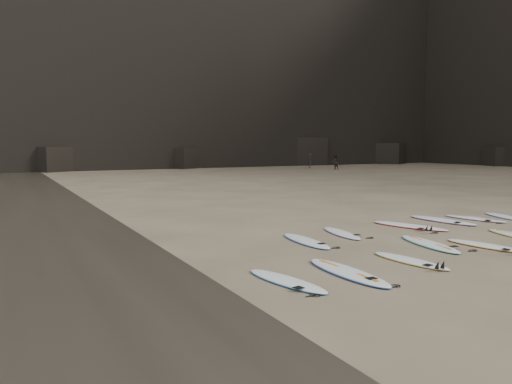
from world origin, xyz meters
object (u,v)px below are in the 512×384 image
surfboard_7 (410,226)px  surfboard_11 (287,281)px  surfboard_8 (442,220)px  surfboard_1 (410,260)px  person_b (335,162)px  surfboard_3 (487,246)px  surfboard_2 (429,244)px  surfboard_10 (506,217)px  surfboard_0 (347,272)px  surfboard_9 (475,218)px  person_a (310,161)px  surfboard_6 (341,233)px  surfboard_5 (306,241)px

surfboard_7 → surfboard_11: (-7.29, -3.90, -0.01)m
surfboard_7 → surfboard_8: same height
surfboard_1 → person_b: bearing=50.4°
surfboard_3 → surfboard_8: surfboard_8 is taller
surfboard_2 → surfboard_10: size_ratio=1.13×
surfboard_0 → surfboard_10: (10.63, 3.82, -0.01)m
surfboard_8 → surfboard_9: 1.48m
surfboard_0 → surfboard_8: size_ratio=0.99×
surfboard_7 → person_b: size_ratio=1.72×
surfboard_1 → person_b: 42.88m
surfboard_8 → surfboard_10: size_ratio=1.20×
surfboard_10 → person_a: bearing=84.1°
surfboard_3 → person_a: 44.09m
surfboard_2 → person_b: (22.17, 34.22, 0.76)m
surfboard_0 → surfboard_8: same height
surfboard_1 → surfboard_2: (1.95, 1.23, 0.01)m
surfboard_8 → person_b: size_ratio=1.73×
surfboard_1 → surfboard_2: 2.30m
surfboard_6 → person_b: size_ratio=1.42×
surfboard_6 → surfboard_8: size_ratio=0.82×
surfboard_11 → person_b: person_b is taller
surfboard_5 → surfboard_7: size_ratio=0.91×
surfboard_9 → person_a: 39.13m
surfboard_3 → surfboard_5: bearing=134.9°
surfboard_6 → person_a: bearing=68.1°
surfboard_1 → surfboard_9: surfboard_9 is taller
surfboard_0 → surfboard_8: (7.73, 4.31, 0.00)m
surfboard_3 → person_b: 40.92m
surfboard_0 → surfboard_9: (9.18, 4.05, -0.01)m
surfboard_1 → surfboard_9: (7.14, 3.88, 0.00)m
surfboard_9 → person_a: bearing=53.4°
surfboard_5 → surfboard_6: surfboard_5 is taller
surfboard_5 → person_b: size_ratio=1.56×
surfboard_2 → surfboard_8: (3.74, 2.90, 0.00)m
surfboard_8 → surfboard_9: bearing=-16.3°
surfboard_7 → person_a: person_a is taller
surfboard_10 → surfboard_2: bearing=-143.4°
surfboard_0 → surfboard_5: surfboard_0 is taller
person_b → person_a: bearing=-76.4°
surfboard_5 → surfboard_8: bearing=12.1°
surfboard_5 → surfboard_9: bearing=8.9°
surfboard_0 → surfboard_11: size_ratio=1.20×
surfboard_0 → surfboard_6: (2.85, 3.94, -0.01)m
surfboard_10 → surfboard_11: bearing=-146.1°
surfboard_1 → surfboard_9: size_ratio=0.93×
surfboard_3 → person_b: bearing=49.8°
surfboard_6 → surfboard_0: bearing=-115.3°
surfboard_2 → surfboard_11: (-5.53, -1.37, -0.01)m
person_b → surfboard_0: bearing=58.0°
surfboard_5 → person_b: 40.80m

